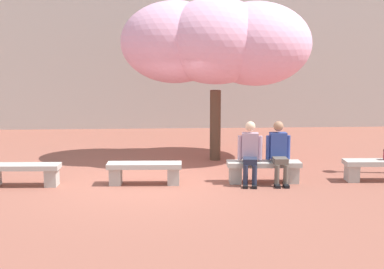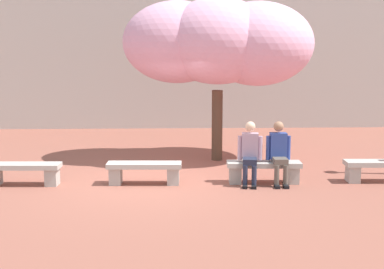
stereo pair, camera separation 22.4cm
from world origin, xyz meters
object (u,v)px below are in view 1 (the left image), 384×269
at_px(stone_bench_east_end, 380,167).
at_px(person_seated_left, 250,150).
at_px(stone_bench_near_west, 22,172).
at_px(stone_bench_center, 144,170).
at_px(stone_bench_near_east, 264,169).
at_px(person_seated_right, 279,150).
at_px(cherry_tree_main, 218,43).

relative_size(stone_bench_east_end, person_seated_left, 1.20).
relative_size(stone_bench_near_west, stone_bench_center, 1.00).
distance_m(stone_bench_near_east, person_seated_left, 0.51).
bearing_deg(person_seated_left, stone_bench_near_west, 179.35).
xyz_separation_m(stone_bench_center, stone_bench_east_end, (4.96, 0.00, 0.00)).
distance_m(stone_bench_near_west, person_seated_left, 4.68).
bearing_deg(stone_bench_center, person_seated_right, -1.10).
height_order(stone_bench_near_east, person_seated_right, person_seated_right).
relative_size(person_seated_right, cherry_tree_main, 0.27).
xyz_separation_m(stone_bench_center, cherry_tree_main, (1.77, 2.47, 2.62)).
distance_m(stone_bench_east_end, cherry_tree_main, 4.82).
bearing_deg(person_seated_left, stone_bench_center, 178.61).
height_order(stone_bench_east_end, cherry_tree_main, cherry_tree_main).
bearing_deg(person_seated_left, cherry_tree_main, 99.20).
bearing_deg(stone_bench_east_end, cherry_tree_main, 142.33).
height_order(stone_bench_center, cherry_tree_main, cherry_tree_main).
height_order(person_seated_right, cherry_tree_main, cherry_tree_main).
height_order(stone_bench_east_end, person_seated_left, person_seated_left).
bearing_deg(stone_bench_east_end, stone_bench_center, 180.00).
xyz_separation_m(stone_bench_near_west, person_seated_right, (5.26, -0.05, 0.40)).
distance_m(stone_bench_near_west, cherry_tree_main, 5.57).
bearing_deg(stone_bench_center, stone_bench_east_end, 0.00).
bearing_deg(cherry_tree_main, stone_bench_near_east, -73.87).
relative_size(stone_bench_east_end, person_seated_right, 1.20).
relative_size(stone_bench_near_west, stone_bench_east_end, 1.00).
bearing_deg(stone_bench_near_west, stone_bench_near_east, 0.00).
bearing_deg(cherry_tree_main, stone_bench_east_end, -37.67).
bearing_deg(person_seated_right, stone_bench_center, 178.90).
bearing_deg(cherry_tree_main, person_seated_right, -68.21).
relative_size(stone_bench_center, cherry_tree_main, 0.33).
bearing_deg(person_seated_right, stone_bench_near_east, 169.69).
bearing_deg(stone_bench_near_west, stone_bench_east_end, 0.00).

